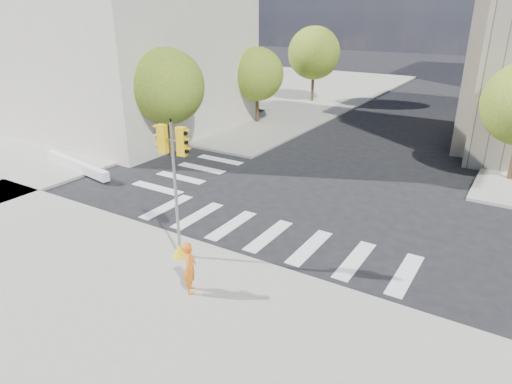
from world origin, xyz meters
TOP-DOWN VIEW (x-y plane):
  - ground at (0.00, 0.00)m, footprint 160.00×160.00m
  - sidewalk_near at (0.00, -11.00)m, footprint 30.00×14.00m
  - sidewalk_far_left at (-20.00, 26.00)m, footprint 28.00×40.00m
  - classical_building at (-20.00, 8.00)m, footprint 19.00×15.00m
  - tree_lw_near at (-10.50, 4.00)m, footprint 4.40×4.40m
  - tree_lw_mid at (-10.50, 14.00)m, footprint 4.00×4.00m
  - tree_lw_far at (-10.50, 24.00)m, footprint 4.80×4.80m
  - traffic_signal at (-1.89, -5.27)m, footprint 1.08×0.56m
  - photographer at (-0.16, -6.77)m, footprint 0.71×0.75m
  - planter_wall at (-13.00, -0.99)m, footprint 5.98×1.38m

SIDE VIEW (x-z plane):
  - ground at x=0.00m, z-range 0.00..0.00m
  - sidewalk_near at x=0.00m, z-range 0.00..0.15m
  - sidewalk_far_left at x=-20.00m, z-range 0.00..0.15m
  - planter_wall at x=-13.00m, z-range 0.15..0.65m
  - photographer at x=-0.16m, z-range 0.15..1.87m
  - traffic_signal at x=-1.89m, z-range -0.21..4.81m
  - tree_lw_mid at x=-10.50m, z-range 0.88..6.65m
  - tree_lw_near at x=-10.50m, z-range 1.00..7.41m
  - tree_lw_far at x=-10.50m, z-range 1.07..8.01m
  - classical_building at x=-20.00m, z-range 0.09..12.79m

